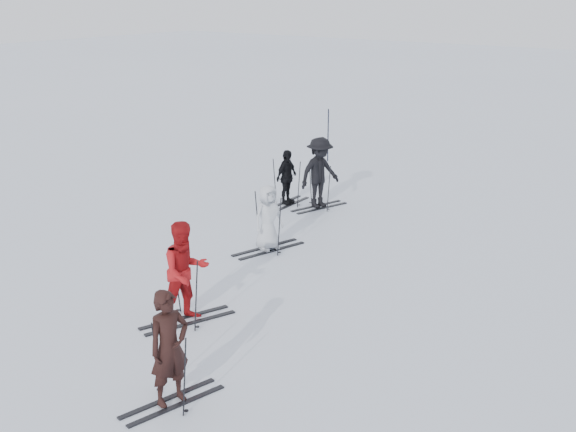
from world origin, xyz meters
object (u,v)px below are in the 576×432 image
(skier_near_dark, at_px, (169,349))
(skier_red, at_px, (185,273))
(piste_marker, at_px, (328,135))
(skier_uphill_left, at_px, (287,178))
(skier_grey, at_px, (268,219))
(skier_uphill_far, at_px, (320,174))

(skier_near_dark, xyz_separation_m, skier_red, (-1.70, 2.07, 0.06))
(piste_marker, bearing_deg, skier_uphill_left, -68.69)
(skier_red, height_order, piste_marker, skier_red)
(skier_near_dark, height_order, skier_uphill_left, skier_near_dark)
(skier_grey, bearing_deg, skier_uphill_left, 45.33)
(skier_red, xyz_separation_m, piste_marker, (-4.83, 11.84, -0.03))
(skier_uphill_left, height_order, piste_marker, piste_marker)
(skier_grey, bearing_deg, skier_near_dark, -139.05)
(skier_grey, height_order, piste_marker, piste_marker)
(skier_near_dark, distance_m, skier_red, 2.68)
(skier_uphill_far, bearing_deg, skier_near_dark, -141.54)
(skier_near_dark, relative_size, skier_uphill_left, 1.15)
(skier_near_dark, bearing_deg, skier_uphill_far, 34.53)
(skier_red, bearing_deg, skier_uphill_left, 43.19)
(skier_near_dark, bearing_deg, skier_grey, 38.28)
(skier_red, distance_m, skier_uphill_far, 7.45)
(skier_uphill_far, distance_m, piste_marker, 5.45)
(skier_uphill_left, height_order, skier_uphill_far, skier_uphill_far)
(skier_near_dark, height_order, skier_uphill_far, skier_uphill_far)
(skier_near_dark, xyz_separation_m, skier_uphill_left, (-4.59, 8.95, -0.11))
(skier_uphill_left, relative_size, piste_marker, 0.84)
(skier_uphill_far, relative_size, piste_marker, 1.06)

